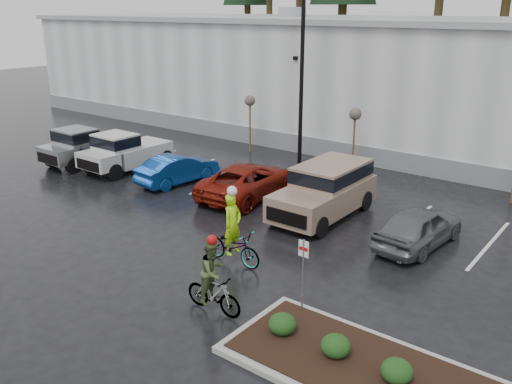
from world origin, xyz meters
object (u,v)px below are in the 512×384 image
Objects in this scene: sapling_west at (250,104)px; pickup_silver at (91,144)px; fire_lane_sign at (303,268)px; cyclist_hivis at (233,240)px; lamppost at (302,54)px; pickup_white at (131,150)px; car_red at (248,180)px; car_grey at (419,227)px; car_blue at (178,169)px; sapling_mid at (355,118)px; cyclist_olive at (213,284)px; suv_tan at (323,192)px.

sapling_west reaches higher than pickup_silver.
cyclist_hivis is at bearing 159.48° from fire_lane_sign.
lamppost reaches higher than sapling_west.
pickup_white reaches higher than car_red.
fire_lane_sign is 0.53× the size of car_grey.
lamppost reaches higher than pickup_silver.
pickup_silver reaches higher than car_blue.
sapling_west is 1.23× the size of cyclist_hivis.
pickup_white is (-9.15, -6.39, -1.75)m from sapling_mid.
sapling_west is at bearing -76.51° from car_blue.
car_grey is (15.19, -0.22, -0.28)m from pickup_white.
pickup_white is at bearing 156.09° from fire_lane_sign.
lamppost is at bearing 22.39° from cyclist_hivis.
sapling_west reaches higher than cyclist_olive.
pickup_white is (-14.45, 6.41, -0.43)m from fire_lane_sign.
pickup_silver is 1.00× the size of pickup_white.
car_red is (0.70, -5.15, -4.96)m from lamppost.
suv_tan is 2.26× the size of cyclist_olive.
cyclist_olive reaches higher than suv_tan.
car_blue is at bearing -82.16° from sapling_west.
car_grey is at bearing -4.96° from suv_tan.
pickup_silver is 1.26× the size of car_grey.
cyclist_olive is at bearing 75.57° from car_grey.
cyclist_hivis reaches higher than pickup_silver.
fire_lane_sign is at bearing -59.23° from cyclist_olive.
sapling_west reaches higher than car_blue.
cyclist_hivis is at bearing 118.48° from car_red.
pickup_white is at bearing -3.80° from car_red.
cyclist_olive reaches higher than car_blue.
fire_lane_sign is at bearing -56.54° from lamppost.
cyclist_hivis is (1.83, -11.50, -1.93)m from sapling_mid.
lamppost is at bearing 123.46° from fire_lane_sign.
cyclist_hivis is at bearing 54.76° from car_grey.
suv_tan is 7.94m from cyclist_olive.
pickup_white is 3.58m from car_blue.
car_blue is (6.11, 0.28, -0.31)m from pickup_silver.
cyclist_hivis is (13.53, -4.60, -0.19)m from pickup_silver.
cyclist_hivis reaches higher than car_grey.
fire_lane_sign is 0.43× the size of suv_tan.
lamppost is at bearing -14.04° from sapling_west.
sapling_mid is 1.23× the size of cyclist_hivis.
sapling_mid is at bearing 34.93° from pickup_white.
sapling_mid is at bearing -42.11° from car_grey.
pickup_silver is at bearing 8.28° from car_blue.
sapling_mid reaches higher than pickup_silver.
suv_tan is at bearing 0.55° from car_grey.
fire_lane_sign is 0.42× the size of pickup_silver.
suv_tan is at bearing -171.73° from car_blue.
sapling_mid is 11.30m from pickup_white.
sapling_west is at bearing -22.31° from car_grey.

